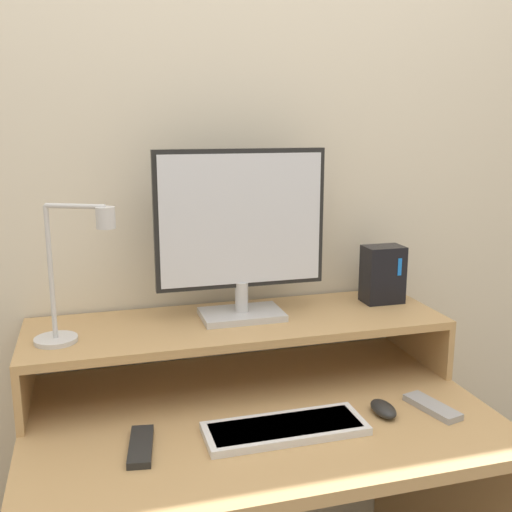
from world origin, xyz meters
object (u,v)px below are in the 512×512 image
at_px(desk_lamp, 72,281).
at_px(remote_secondary, 432,407).
at_px(mouse, 383,409).
at_px(router_dock, 383,274).
at_px(monitor, 241,231).
at_px(keyboard, 285,428).
at_px(remote_control, 141,446).

height_order(desk_lamp, remote_secondary, desk_lamp).
bearing_deg(remote_secondary, desk_lamp, 163.36).
bearing_deg(desk_lamp, mouse, -18.53).
bearing_deg(mouse, router_dock, 64.30).
bearing_deg(monitor, desk_lamp, -169.38).
height_order(monitor, mouse, monitor).
xyz_separation_m(keyboard, remote_secondary, (0.39, 0.00, -0.00)).
height_order(router_dock, remote_control, router_dock).
distance_m(desk_lamp, remote_secondary, 0.93).
bearing_deg(desk_lamp, remote_secondary, -16.64).
xyz_separation_m(mouse, remote_control, (-0.58, -0.00, -0.01)).
height_order(router_dock, keyboard, router_dock).
xyz_separation_m(remote_control, remote_secondary, (0.71, -0.01, 0.00)).
relative_size(router_dock, mouse, 1.83).
distance_m(desk_lamp, remote_control, 0.42).
xyz_separation_m(router_dock, keyboard, (-0.43, -0.36, -0.25)).
height_order(keyboard, remote_secondary, keyboard).
relative_size(monitor, remote_secondary, 2.85).
distance_m(router_dock, mouse, 0.46).
xyz_separation_m(monitor, desk_lamp, (-0.44, -0.08, -0.09)).
relative_size(desk_lamp, mouse, 3.69).
relative_size(keyboard, remote_secondary, 2.31).
relative_size(router_dock, remote_secondary, 1.05).
bearing_deg(remote_control, keyboard, -2.58).
distance_m(keyboard, mouse, 0.26).
xyz_separation_m(desk_lamp, mouse, (0.71, -0.24, -0.31)).
bearing_deg(remote_secondary, remote_control, 179.13).
relative_size(monitor, mouse, 4.97).
height_order(monitor, remote_control, monitor).
height_order(router_dock, mouse, router_dock).
height_order(keyboard, remote_control, keyboard).
bearing_deg(mouse, remote_control, -179.84).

